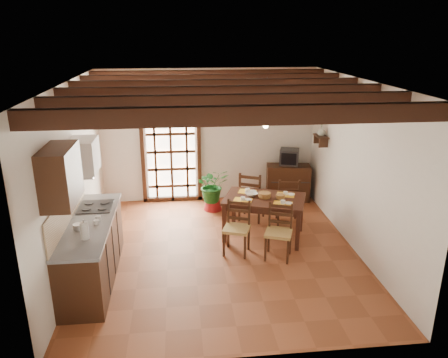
{
  "coord_description": "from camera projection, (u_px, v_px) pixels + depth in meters",
  "views": [
    {
      "loc": [
        -0.64,
        -6.48,
        3.51
      ],
      "look_at": [
        0.1,
        0.4,
        1.15
      ],
      "focal_mm": 35.0,
      "sensor_mm": 36.0,
      "label": 1
    }
  ],
  "objects": [
    {
      "name": "wall_shelf",
      "position": [
        321.0,
        138.0,
        8.54
      ],
      "size": [
        0.2,
        0.42,
        0.2
      ],
      "color": "#321B0F",
      "rests_on": "room_shell"
    },
    {
      "name": "shelf_flowers",
      "position": [
        322.0,
        121.0,
        8.42
      ],
      "size": [
        0.14,
        0.14,
        0.36
      ],
      "color": "yellow",
      "rests_on": "shelf_vase"
    },
    {
      "name": "chair_far_left",
      "position": [
        252.0,
        204.0,
        8.48
      ],
      "size": [
        0.59,
        0.58,
        0.98
      ],
      "rotation": [
        0.0,
        0.0,
        2.71
      ],
      "color": "tan",
      "rests_on": "ground_plane"
    },
    {
      "name": "chair_far_right",
      "position": [
        287.0,
        209.0,
        8.33
      ],
      "size": [
        0.47,
        0.46,
        0.92
      ],
      "rotation": [
        0.0,
        0.0,
        3.0
      ],
      "color": "tan",
      "rests_on": "ground_plane"
    },
    {
      "name": "chair_near_left",
      "position": [
        237.0,
        237.0,
        7.19
      ],
      "size": [
        0.52,
        0.5,
        0.88
      ],
      "rotation": [
        0.0,
        0.0,
        -0.34
      ],
      "color": "tan",
      "rests_on": "ground_plane"
    },
    {
      "name": "ground_plane",
      "position": [
        221.0,
        252.0,
        7.3
      ],
      "size": [
        5.0,
        5.0,
        0.0
      ],
      "primitive_type": "plane",
      "color": "brown"
    },
    {
      "name": "range_hood",
      "position": [
        84.0,
        157.0,
        6.49
      ],
      "size": [
        0.38,
        0.6,
        0.54
      ],
      "color": "white",
      "rests_on": "room_shell"
    },
    {
      "name": "upper_cabinet",
      "position": [
        60.0,
        176.0,
        5.27
      ],
      "size": [
        0.35,
        0.8,
        0.7
      ],
      "primitive_type": "cube",
      "color": "#321B0F",
      "rests_on": "room_shell"
    },
    {
      "name": "framed_picture",
      "position": [
        327.0,
        111.0,
        8.37
      ],
      "size": [
        0.03,
        0.32,
        0.32
      ],
      "color": "brown",
      "rests_on": "room_shell"
    },
    {
      "name": "plant_pot",
      "position": [
        213.0,
        204.0,
        8.99
      ],
      "size": [
        0.37,
        0.37,
        0.23
      ],
      "primitive_type": "cone",
      "color": "maroon",
      "rests_on": "ground_plane"
    },
    {
      "name": "ceiling_beams",
      "position": [
        220.0,
        89.0,
        6.43
      ],
      "size": [
        4.5,
        4.34,
        0.2
      ],
      "color": "black",
      "rests_on": "room_shell"
    },
    {
      "name": "shelf_vase",
      "position": [
        321.0,
        131.0,
        8.49
      ],
      "size": [
        0.15,
        0.15,
        0.15
      ],
      "primitive_type": "imported",
      "color": "#B2BFB2",
      "rests_on": "wall_shelf"
    },
    {
      "name": "kitchen_counter",
      "position": [
        92.0,
        249.0,
        6.38
      ],
      "size": [
        0.64,
        2.25,
        1.38
      ],
      "color": "#321B0F",
      "rests_on": "ground_plane"
    },
    {
      "name": "crt_tv",
      "position": [
        289.0,
        157.0,
        9.25
      ],
      "size": [
        0.48,
        0.46,
        0.33
      ],
      "rotation": [
        0.0,
        0.0,
        -0.31
      ],
      "color": "black",
      "rests_on": "sideboard"
    },
    {
      "name": "counter_items",
      "position": [
        90.0,
        217.0,
        6.31
      ],
      "size": [
        0.5,
        1.43,
        0.25
      ],
      "color": "black",
      "rests_on": "kitchen_counter"
    },
    {
      "name": "chair_near_right",
      "position": [
        278.0,
        242.0,
        7.04
      ],
      "size": [
        0.52,
        0.51,
        0.89
      ],
      "rotation": [
        0.0,
        0.0,
        -0.36
      ],
      "color": "tan",
      "rests_on": "ground_plane"
    },
    {
      "name": "table_setting",
      "position": [
        265.0,
        196.0,
        7.61
      ],
      "size": [
        1.0,
        0.67,
        0.09
      ],
      "rotation": [
        0.0,
        0.0,
        -0.34
      ],
      "color": "yellow",
      "rests_on": "dining_table"
    },
    {
      "name": "potted_plant",
      "position": [
        213.0,
        183.0,
        8.85
      ],
      "size": [
        1.87,
        1.68,
        1.85
      ],
      "primitive_type": "imported",
      "rotation": [
        0.0,
        0.0,
        0.17
      ],
      "color": "#144C19",
      "rests_on": "ground_plane"
    },
    {
      "name": "french_door",
      "position": [
        171.0,
        148.0,
        9.14
      ],
      "size": [
        1.26,
        0.11,
        2.32
      ],
      "color": "white",
      "rests_on": "ground_plane"
    },
    {
      "name": "room_shell",
      "position": [
        220.0,
        147.0,
        6.71
      ],
      "size": [
        4.52,
        5.02,
        2.81
      ],
      "color": "silver",
      "rests_on": "ground_plane"
    },
    {
      "name": "sideboard",
      "position": [
        288.0,
        183.0,
        9.44
      ],
      "size": [
        0.97,
        0.54,
        0.78
      ],
      "primitive_type": "cube",
      "rotation": [
        0.0,
        0.0,
        -0.14
      ],
      "color": "#321B0F",
      "rests_on": "ground_plane"
    },
    {
      "name": "fuse_box",
      "position": [
        279.0,
        118.0,
        9.22
      ],
      "size": [
        0.25,
        0.03,
        0.32
      ],
      "primitive_type": "cube",
      "color": "white",
      "rests_on": "room_shell"
    },
    {
      "name": "pendant_lamp",
      "position": [
        266.0,
        121.0,
        7.28
      ],
      "size": [
        0.36,
        0.36,
        0.84
      ],
      "color": "black",
      "rests_on": "room_shell"
    },
    {
      "name": "table_bowl",
      "position": [
        251.0,
        194.0,
        7.7
      ],
      "size": [
        0.26,
        0.26,
        0.05
      ],
      "primitive_type": "imported",
      "rotation": [
        0.0,
        0.0,
        0.23
      ],
      "color": "white",
      "rests_on": "dining_table"
    },
    {
      "name": "dining_table",
      "position": [
        264.0,
        203.0,
        7.64
      ],
      "size": [
        1.59,
        1.3,
        0.75
      ],
      "rotation": [
        0.0,
        0.0,
        -0.34
      ],
      "color": "#3B1D13",
      "rests_on": "ground_plane"
    }
  ]
}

